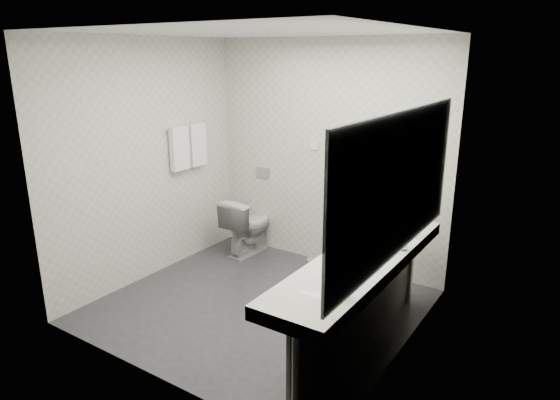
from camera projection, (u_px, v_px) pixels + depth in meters
The scene contains 32 objects.
floor at pixel (258, 306), 4.76m from camera, with size 2.80×2.80×0.00m, color #2B2A2F.
ceiling at pixel (255, 32), 4.04m from camera, with size 2.80×2.80×0.00m, color silver.
wall_back at pixel (326, 156), 5.44m from camera, with size 2.80×2.80×0.00m, color beige.
wall_front at pixel (144, 219), 3.36m from camera, with size 2.80×2.80×0.00m, color beige.
wall_left at pixel (148, 162), 5.14m from camera, with size 2.60×2.60×0.00m, color beige.
wall_right at pixel (410, 206), 3.66m from camera, with size 2.60×2.60×0.00m, color beige.
vanity_counter at pixel (361, 262), 3.77m from camera, with size 0.55×2.20×0.10m, color silver.
vanity_panel at pixel (362, 313), 3.88m from camera, with size 0.03×2.15×0.75m, color gray.
vanity_post_near at pixel (295, 386), 3.03m from camera, with size 0.06×0.06×0.75m, color silver.
vanity_post_far at pixel (410, 268), 4.70m from camera, with size 0.06×0.06×0.75m, color silver.
mirror at pixel (400, 185), 3.45m from camera, with size 0.02×2.20×1.05m, color #B2BCC6.
basin_near at pixel (320, 291), 3.24m from camera, with size 0.40×0.31×0.05m, color silver.
basin_far at pixel (393, 233), 4.28m from camera, with size 0.40×0.31×0.05m, color silver.
faucet_near at pixel (347, 286), 3.11m from camera, with size 0.04×0.04×0.15m, color silver.
faucet_far at pixel (416, 228), 4.15m from camera, with size 0.04×0.04×0.15m, color silver.
soap_bottle_a at pixel (374, 247), 3.81m from camera, with size 0.04×0.04×0.10m, color beige.
soap_bottle_b at pixel (357, 246), 3.83m from camera, with size 0.07×0.07×0.09m, color beige.
soap_bottle_c at pixel (364, 256), 3.59m from camera, with size 0.05×0.05×0.14m, color beige.
glass_left at pixel (404, 243), 3.86m from camera, with size 0.06×0.06×0.11m, color silver.
glass_right at pixel (395, 239), 3.97m from camera, with size 0.06×0.06×0.10m, color silver.
toilet at pixel (248, 225), 5.94m from camera, with size 0.39×0.68×0.69m, color silver.
flush_plate at pixel (263, 172), 5.96m from camera, with size 0.18×0.02×0.12m, color #B2B5BA.
pedal_bin at pixel (317, 274), 5.09m from camera, with size 0.21×0.21×0.30m, color #B2B5BA.
bin_lid at pixel (317, 260), 5.05m from camera, with size 0.21×0.21×0.01m, color #B2B5BA.
towel_rail at pixel (187, 127), 5.46m from camera, with size 0.02×0.02×0.62m, color silver.
towel_near at pixel (180, 148), 5.41m from camera, with size 0.07×0.24×0.48m, color white.
towel_far at pixel (197, 145), 5.63m from camera, with size 0.07×0.24×0.48m, color white.
dryer_cradle at pixel (346, 135), 5.21m from camera, with size 0.10×0.04×0.14m, color gray.
dryer_barrel at pixel (344, 133), 5.14m from camera, with size 0.08×0.08×0.14m, color gray.
dryer_cord at pixel (345, 159), 5.27m from camera, with size 0.02×0.02×0.35m, color black.
switch_plate_a at pixel (314, 145), 5.48m from camera, with size 0.09×0.02×0.09m, color silver.
switch_plate_b at pixel (373, 152), 5.11m from camera, with size 0.09×0.02×0.09m, color silver.
Camera 1 is at (2.53, -3.44, 2.34)m, focal length 31.75 mm.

